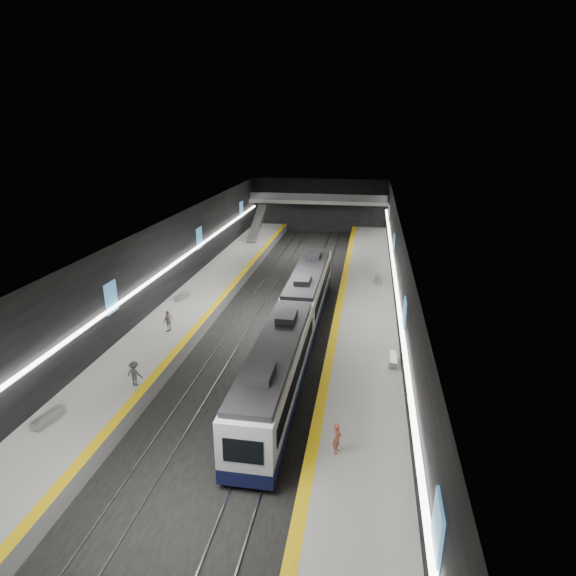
% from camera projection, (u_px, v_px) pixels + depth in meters
% --- Properties ---
extents(ground, '(70.00, 70.00, 0.00)m').
position_uv_depth(ground, '(275.00, 322.00, 40.64)').
color(ground, black).
rests_on(ground, ground).
extents(ceiling, '(20.00, 70.00, 0.04)m').
position_uv_depth(ceiling, '(274.00, 229.00, 37.99)').
color(ceiling, beige).
rests_on(ceiling, wall_left).
extents(wall_left, '(0.04, 70.00, 8.00)m').
position_uv_depth(wall_left, '(159.00, 271.00, 40.90)').
color(wall_left, black).
rests_on(wall_left, ground).
extents(wall_right, '(0.04, 70.00, 8.00)m').
position_uv_depth(wall_right, '(399.00, 283.00, 37.73)').
color(wall_right, black).
rests_on(wall_right, ground).
extents(wall_back, '(20.00, 0.04, 8.00)m').
position_uv_depth(wall_back, '(320.00, 206.00, 71.88)').
color(wall_back, black).
rests_on(wall_back, ground).
extents(platform_left, '(5.00, 70.00, 1.00)m').
position_uv_depth(platform_left, '(190.00, 311.00, 41.66)').
color(platform_left, slate).
rests_on(platform_left, ground).
extents(tile_surface_left, '(5.00, 70.00, 0.02)m').
position_uv_depth(tile_surface_left, '(189.00, 305.00, 41.49)').
color(tile_surface_left, '#A4A49F').
rests_on(tile_surface_left, platform_left).
extents(tactile_strip_left, '(0.60, 70.00, 0.02)m').
position_uv_depth(tactile_strip_left, '(214.00, 307.00, 41.14)').
color(tactile_strip_left, yellow).
rests_on(tactile_strip_left, platform_left).
extents(platform_right, '(5.00, 70.00, 1.00)m').
position_uv_depth(platform_right, '(364.00, 322.00, 39.29)').
color(platform_right, slate).
rests_on(platform_right, ground).
extents(tile_surface_right, '(5.00, 70.00, 0.02)m').
position_uv_depth(tile_surface_right, '(365.00, 316.00, 39.12)').
color(tile_surface_right, '#A4A49F').
rests_on(tile_surface_right, platform_right).
extents(tactile_strip_right, '(0.60, 70.00, 0.02)m').
position_uv_depth(tactile_strip_right, '(338.00, 315.00, 39.46)').
color(tactile_strip_right, yellow).
rests_on(tactile_strip_right, platform_right).
extents(rails, '(6.52, 70.00, 0.12)m').
position_uv_depth(rails, '(275.00, 321.00, 40.62)').
color(rails, gray).
rests_on(rails, ground).
extents(train, '(2.69, 30.04, 3.60)m').
position_uv_depth(train, '(295.00, 321.00, 35.15)').
color(train, '#0E1236').
rests_on(train, ground).
extents(ad_posters, '(19.94, 53.50, 2.20)m').
position_uv_depth(ad_posters, '(276.00, 267.00, 40.08)').
color(ad_posters, '#4087C0').
rests_on(ad_posters, wall_left).
extents(cove_light_left, '(0.25, 68.60, 0.12)m').
position_uv_depth(cove_light_left, '(161.00, 273.00, 40.93)').
color(cove_light_left, white).
rests_on(cove_light_left, wall_left).
extents(cove_light_right, '(0.25, 68.60, 0.12)m').
position_uv_depth(cove_light_right, '(396.00, 286.00, 37.83)').
color(cove_light_right, white).
rests_on(cove_light_right, wall_right).
extents(mezzanine_bridge, '(20.00, 3.00, 1.50)m').
position_uv_depth(mezzanine_bridge, '(318.00, 201.00, 69.61)').
color(mezzanine_bridge, gray).
rests_on(mezzanine_bridge, wall_left).
extents(escalator, '(1.20, 7.50, 3.92)m').
position_uv_depth(escalator, '(257.00, 223.00, 65.06)').
color(escalator, '#99999E').
rests_on(escalator, platform_left).
extents(bench_left_near, '(0.85, 1.98, 0.47)m').
position_uv_depth(bench_left_near, '(49.00, 418.00, 25.44)').
color(bench_left_near, '#99999E').
rests_on(bench_left_near, platform_left).
extents(bench_left_far, '(0.94, 1.80, 0.42)m').
position_uv_depth(bench_left_far, '(183.00, 297.00, 42.94)').
color(bench_left_far, '#99999E').
rests_on(bench_left_far, platform_left).
extents(bench_right_near, '(0.66, 1.92, 0.46)m').
position_uv_depth(bench_right_near, '(393.00, 360.00, 31.60)').
color(bench_right_near, '#99999E').
rests_on(bench_right_near, platform_right).
extents(bench_right_far, '(0.60, 2.03, 0.49)m').
position_uv_depth(bench_right_far, '(378.00, 280.00, 47.29)').
color(bench_right_far, '#99999E').
rests_on(bench_right_far, platform_right).
extents(passenger_right_a, '(0.48, 0.64, 1.57)m').
position_uv_depth(passenger_right_a, '(337.00, 439.00, 22.88)').
color(passenger_right_a, '#B55643').
rests_on(passenger_right_a, platform_right).
extents(passenger_left_a, '(0.71, 1.07, 1.69)m').
position_uv_depth(passenger_left_a, '(168.00, 321.00, 36.10)').
color(passenger_left_a, '#BAB3AA').
rests_on(passenger_left_a, platform_left).
extents(passenger_left_b, '(1.10, 0.72, 1.58)m').
position_uv_depth(passenger_left_b, '(135.00, 374.00, 28.72)').
color(passenger_left_b, '#3E4045').
rests_on(passenger_left_b, platform_left).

